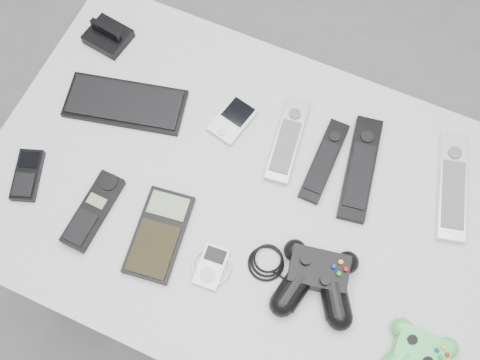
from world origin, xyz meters
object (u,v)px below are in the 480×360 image
at_px(remote_silver_a, 288,140).
at_px(remote_silver_b, 452,186).
at_px(calculator, 159,234).
at_px(cordless_handset, 93,211).
at_px(pda_keyboard, 125,103).
at_px(pda, 232,120).
at_px(desk, 254,209).
at_px(remote_black_a, 324,161).
at_px(remote_black_b, 360,168).
at_px(controller_black, 317,278).
at_px(mobile_phone, 27,175).
at_px(mp3_player, 211,267).
at_px(controller_green, 419,357).

relative_size(remote_silver_a, remote_silver_b, 0.84).
bearing_deg(remote_silver_b, calculator, -160.60).
bearing_deg(cordless_handset, pda_keyboard, 105.33).
bearing_deg(pda_keyboard, remote_silver_b, -5.17).
bearing_deg(pda, desk, -38.95).
relative_size(pda_keyboard, cordless_handset, 1.55).
relative_size(remote_black_a, remote_silver_b, 0.81).
xyz_separation_m(remote_black_b, cordless_handset, (-0.47, -0.31, 0.00)).
distance_m(remote_silver_b, controller_black, 0.36).
distance_m(pda, remote_silver_b, 0.49).
bearing_deg(mobile_phone, cordless_handset, -24.60).
bearing_deg(mobile_phone, pda, 20.87).
relative_size(pda_keyboard, controller_black, 0.96).
relative_size(desk, remote_black_a, 5.90).
bearing_deg(remote_black_a, remote_silver_a, 171.83).
distance_m(desk, remote_black_b, 0.25).
distance_m(desk, mp3_player, 0.19).
height_order(mobile_phone, controller_black, controller_black).
bearing_deg(controller_black, remote_black_a, 96.45).
relative_size(remote_black_a, controller_green, 1.33).
xyz_separation_m(cordless_handset, controller_green, (0.70, -0.01, 0.01)).
bearing_deg(controller_black, remote_black_b, 79.32).
xyz_separation_m(pda_keyboard, controller_green, (0.76, -0.26, 0.02)).
height_order(desk, mp3_player, mp3_player).
xyz_separation_m(remote_silver_b, controller_black, (-0.19, -0.30, 0.02)).
bearing_deg(cordless_handset, remote_silver_b, 29.89).
bearing_deg(pda_keyboard, pda, 0.70).
height_order(pda, controller_green, controller_green).
height_order(pda, remote_black_b, remote_black_b).
height_order(remote_black_b, mp3_player, remote_black_b).
height_order(remote_black_a, controller_black, controller_black).
xyz_separation_m(remote_black_a, remote_silver_b, (0.27, 0.05, 0.00)).
height_order(remote_black_a, calculator, same).
relative_size(remote_silver_b, calculator, 1.28).
relative_size(mobile_phone, calculator, 0.61).
bearing_deg(remote_silver_a, remote_black_b, -7.17).
relative_size(pda_keyboard, mp3_player, 3.10).
bearing_deg(mobile_phone, remote_black_a, 7.03).
bearing_deg(controller_green, pda, 148.42).
distance_m(calculator, controller_green, 0.55).
bearing_deg(pda_keyboard, cordless_handset, -89.67).
relative_size(cordless_handset, calculator, 0.90).
xyz_separation_m(pda_keyboard, controller_black, (0.53, -0.20, 0.02)).
xyz_separation_m(desk, controller_black, (0.18, -0.11, 0.09)).
height_order(pda, remote_black_a, remote_black_a).
bearing_deg(calculator, controller_black, -0.64).
xyz_separation_m(remote_black_a, mobile_phone, (-0.56, -0.29, -0.00)).
xyz_separation_m(pda, cordless_handset, (-0.18, -0.31, 0.00)).
height_order(remote_silver_a, remote_silver_b, remote_silver_b).
relative_size(pda_keyboard, calculator, 1.40).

